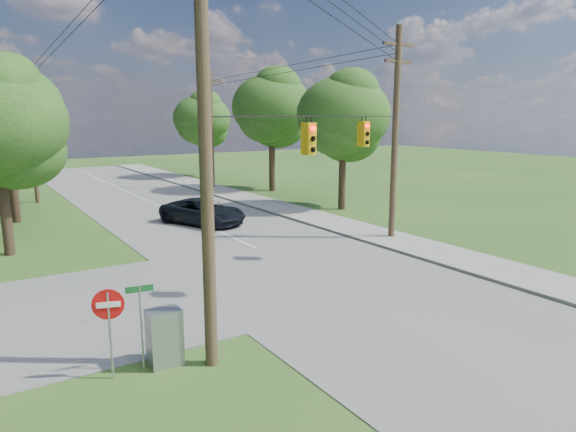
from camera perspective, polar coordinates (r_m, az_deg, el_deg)
ground at (r=15.70m, az=8.05°, el=-12.37°), size 140.00×140.00×0.00m
main_road at (r=20.54m, az=3.20°, el=-6.52°), size 10.00×100.00×0.03m
sidewalk_east at (r=24.91m, az=15.84°, el=-3.67°), size 2.60×100.00×0.12m
pole_sw at (r=12.27m, az=-9.27°, el=10.97°), size 2.00×0.32×12.00m
pole_ne at (r=26.35m, az=11.83°, el=9.21°), size 2.00×0.32×10.50m
pole_north_e at (r=44.82m, az=-8.49°, el=9.57°), size 2.00×0.32×10.00m
pole_north_w at (r=41.11m, az=-26.63°, el=8.41°), size 2.00×0.32×10.00m
power_lines at (r=25.12m, az=-6.74°, el=17.71°), size 13.93×29.62×4.93m
traffic_signals at (r=19.47m, az=5.71°, el=8.90°), size 4.91×3.27×1.05m
tree_w_mid at (r=33.95m, az=-28.91°, el=10.34°), size 6.40×6.40×9.22m
tree_e_near at (r=34.40m, az=6.18°, el=11.07°), size 6.20×6.20×8.81m
tree_e_mid at (r=42.92m, az=-1.82°, el=12.00°), size 6.60×6.60×9.64m
tree_e_far at (r=53.17m, az=-9.52°, el=10.61°), size 5.80×5.80×8.32m
car_main_north at (r=30.13m, az=-9.43°, el=0.50°), size 4.34×5.83×1.47m
control_cabinet at (r=13.63m, az=-13.56°, el=-12.98°), size 0.81×0.59×1.47m
do_not_enter_sign at (r=12.96m, az=-19.30°, el=-10.20°), size 0.72×0.27×2.26m
street_name_sign at (r=13.20m, az=-16.03°, el=-10.56°), size 0.66×0.14×2.21m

